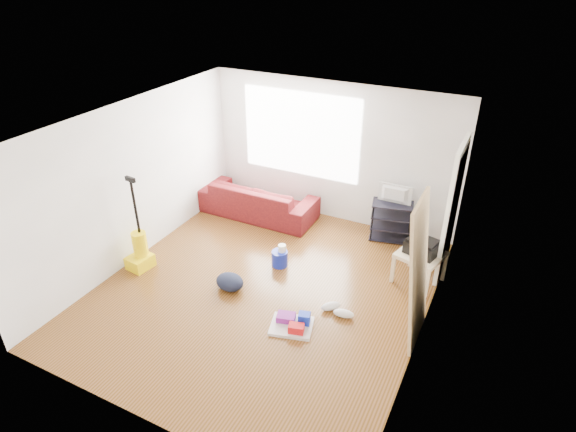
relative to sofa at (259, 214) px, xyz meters
The scene contains 13 objects.
room 2.53m from the sofa, 54.95° to the right, with size 4.51×5.01×2.51m.
sofa is the anchor object (origin of this frame).
tv_stand 2.46m from the sofa, ahead, with size 0.74×0.52×0.67m.
tv 2.58m from the sofa, ahead, with size 0.56×0.07×0.32m, color black.
side_table 3.25m from the sofa, 12.95° to the right, with size 0.74×0.74×0.49m.
printer 3.28m from the sofa, 12.95° to the right, with size 0.52×0.44×0.23m.
bucket 1.70m from the sofa, 49.23° to the right, with size 0.25×0.25×0.25m, color #1021A7.
toilet_paper 1.71m from the sofa, 47.92° to the right, with size 0.12×0.12×0.11m, color white.
cleaning_tray 3.13m from the sofa, 52.12° to the right, with size 0.64×0.57×0.20m.
backpack 2.26m from the sofa, 71.14° to the right, with size 0.43×0.34×0.24m, color #161C30.
sneakers 3.05m from the sofa, 39.87° to the right, with size 0.51×0.29×0.12m.
vacuum 2.44m from the sofa, 109.54° to the right, with size 0.36×0.40×1.51m.
door_panel 3.84m from the sofa, 30.07° to the right, with size 0.04×0.78×1.95m, color tan.
Camera 1 is at (2.83, -4.86, 4.37)m, focal length 30.00 mm.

